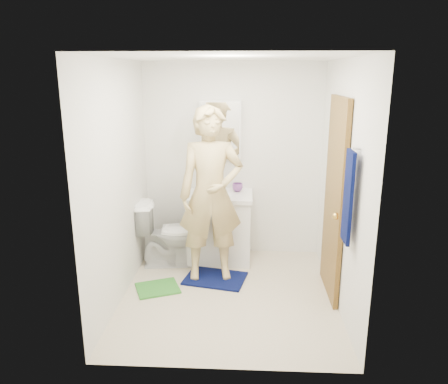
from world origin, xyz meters
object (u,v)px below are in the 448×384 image
Objects in this scene: vanity_cabinet at (220,229)px; soap_dispenser at (205,189)px; man at (211,195)px; towel at (348,197)px; toothbrush_cup at (238,187)px; medicine_cabinet at (221,130)px; toilet at (171,234)px.

vanity_cabinet is 4.74× the size of soap_dispenser.
soap_dispenser is 0.09× the size of man.
soap_dispenser is at bearing 133.93° from towel.
soap_dispenser is 0.44m from toothbrush_cup.
medicine_cabinet reaches higher than soap_dispenser.
toilet is at bearing -158.60° from toothbrush_cup.
man is at bearing -129.02° from toilet.
toilet is at bearing 143.39° from towel.
toothbrush_cup is at bearing 58.17° from man.
man is (-1.24, 0.97, -0.27)m from towel.
man reaches higher than towel.
man reaches higher than toothbrush_cup.
towel is 0.42× the size of man.
medicine_cabinet is 2.11m from towel.
toilet is at bearing 138.54° from man.
toothbrush_cup is at bearing 120.80° from towel.
medicine_cabinet is at bearing 124.61° from towel.
man reaches higher than toilet.
medicine_cabinet is 0.87× the size of towel.
vanity_cabinet is 0.56m from toothbrush_cup.
soap_dispenser is 1.30× the size of toothbrush_cup.
man is at bearing -113.15° from toothbrush_cup.
soap_dispenser is at bearing 95.83° from man.
towel is 1.60m from man.
towel is at bearing -55.39° from medicine_cabinet.
medicine_cabinet reaches higher than man.
medicine_cabinet is at bearing 76.44° from man.
toilet is (-0.58, -0.40, -1.20)m from medicine_cabinet.
medicine_cabinet is at bearing 157.38° from toothbrush_cup.
toilet is 0.41× the size of man.
vanity_cabinet is at bearing -79.43° from toilet.
toilet is at bearing -166.64° from soap_dispenser.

